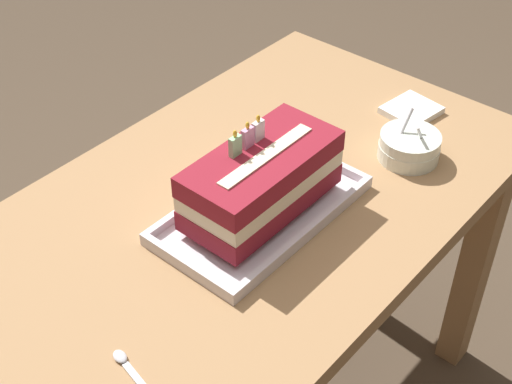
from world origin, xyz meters
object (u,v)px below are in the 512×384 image
(birthday_cake, at_px, (261,179))
(napkin_pile, at_px, (411,110))
(serving_spoon_near_tray, at_px, (133,373))
(bowl_stack, at_px, (409,146))
(foil_tray, at_px, (261,212))

(birthday_cake, bearing_deg, napkin_pile, -4.07)
(birthday_cake, relative_size, serving_spoon_near_tray, 1.91)
(birthday_cake, xyz_separation_m, napkin_pile, (0.44, -0.03, -0.07))
(bowl_stack, distance_m, napkin_pile, 0.15)
(serving_spoon_near_tray, bearing_deg, foil_tray, 12.30)
(foil_tray, distance_m, serving_spoon_near_tray, 0.38)
(foil_tray, xyz_separation_m, birthday_cake, (0.00, 0.00, 0.07))
(birthday_cake, height_order, serving_spoon_near_tray, birthday_cake)
(bowl_stack, relative_size, napkin_pile, 1.01)
(birthday_cake, relative_size, napkin_pile, 2.44)
(foil_tray, xyz_separation_m, bowl_stack, (0.31, -0.11, 0.02))
(birthday_cake, bearing_deg, bowl_stack, -19.05)
(napkin_pile, bearing_deg, serving_spoon_near_tray, -176.52)
(foil_tray, xyz_separation_m, serving_spoon_near_tray, (-0.37, -0.08, -0.00))
(foil_tray, xyz_separation_m, napkin_pile, (0.44, -0.03, -0.00))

